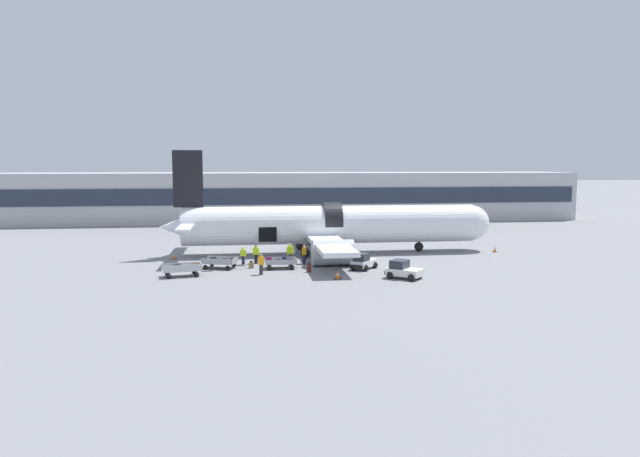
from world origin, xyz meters
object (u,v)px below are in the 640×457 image
ground_crew_helper (261,264)px  suitcase_on_tarmac_upright (309,268)px  airplane (327,226)px  baggage_cart_queued (221,263)px  baggage_tug_lead (403,270)px  suitcase_on_tarmac_spare (251,265)px  ground_crew_loader_a (256,254)px  ground_crew_loader_b (290,253)px  ground_crew_driver (304,254)px  baggage_cart_loading (281,263)px  baggage_tug_mid (363,262)px  baggage_cart_empty (183,270)px  ground_crew_supervisor (243,255)px

ground_crew_helper → suitcase_on_tarmac_upright: bearing=8.0°
airplane → baggage_cart_queued: 12.60m
baggage_tug_lead → suitcase_on_tarmac_spare: (-11.68, 5.91, -0.36)m
ground_crew_loader_a → ground_crew_loader_b: ground_crew_loader_b is taller
ground_crew_loader_a → ground_crew_helper: bearing=-86.8°
ground_crew_loader_a → suitcase_on_tarmac_spare: bearing=-101.7°
ground_crew_loader_a → ground_crew_loader_b: bearing=-6.9°
ground_crew_driver → airplane: bearing=62.5°
baggage_tug_lead → ground_crew_helper: (-10.92, 2.91, 0.28)m
ground_crew_loader_b → baggage_cart_loading: bearing=-112.9°
ground_crew_loader_b → baggage_tug_lead: bearing=-43.5°
baggage_tug_mid → ground_crew_loader_b: (-5.91, 3.62, 0.38)m
baggage_tug_mid → baggage_cart_empty: 14.87m
baggage_tug_mid → suitcase_on_tarmac_spare: baggage_tug_mid is taller
ground_crew_loader_b → baggage_tug_mid: bearing=-31.5°
ground_crew_loader_b → ground_crew_helper: ground_crew_loader_b is taller
baggage_cart_empty → suitcase_on_tarmac_spare: baggage_cart_empty is taller
ground_crew_loader_a → baggage_tug_mid: bearing=-24.0°
baggage_cart_queued → ground_crew_helper: 4.70m
ground_crew_loader_a → ground_crew_supervisor: ground_crew_loader_a is taller
ground_crew_helper → baggage_tug_lead: bearing=-14.9°
airplane → ground_crew_supervisor: airplane is taller
ground_crew_driver → suitcase_on_tarmac_upright: size_ratio=1.98×
ground_crew_loader_b → ground_crew_supervisor: (-4.16, 0.03, -0.13)m
baggage_cart_queued → ground_crew_supervisor: 2.51m
baggage_tug_lead → ground_crew_driver: (-6.95, 7.64, 0.26)m
airplane → baggage_cart_loading: 9.53m
baggage_tug_mid → suitcase_on_tarmac_spare: bearing=169.4°
ground_crew_loader_a → suitcase_on_tarmac_upright: (4.24, -4.68, -0.53)m
ground_crew_loader_a → baggage_cart_empty: bearing=-139.1°
ground_crew_supervisor → ground_crew_helper: size_ratio=0.93×
baggage_cart_empty → ground_crew_loader_b: size_ratio=2.17×
ground_crew_loader_a → suitcase_on_tarmac_upright: bearing=-47.8°
ground_crew_loader_a → ground_crew_driver: 4.30m
ground_crew_helper → ground_crew_supervisor: bearing=106.3°
baggage_tug_lead → suitcase_on_tarmac_upright: bearing=153.6°
baggage_tug_lead → ground_crew_loader_b: (-8.19, 7.78, 0.35)m
suitcase_on_tarmac_upright → suitcase_on_tarmac_spare: bearing=152.5°
baggage_tug_mid → suitcase_on_tarmac_upright: bearing=-171.6°
baggage_tug_mid → ground_crew_driver: 5.83m
baggage_cart_queued → baggage_cart_loading: bearing=-7.7°
baggage_cart_empty → ground_crew_driver: (10.16, 4.60, 0.36)m
ground_crew_driver → suitcase_on_tarmac_spare: (-4.73, -1.73, -0.62)m
baggage_cart_loading → ground_crew_loader_a: (-2.07, 2.63, 0.43)m
baggage_tug_lead → ground_crew_driver: bearing=132.3°
baggage_cart_queued → suitcase_on_tarmac_spare: 2.60m
baggage_cart_queued → suitcase_on_tarmac_upright: baggage_cart_queued is taller
baggage_tug_lead → baggage_cart_empty: 17.38m
baggage_cart_loading → ground_crew_helper: (-1.78, -2.60, 0.43)m
baggage_cart_empty → ground_crew_driver: bearing=24.4°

